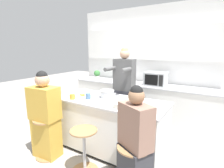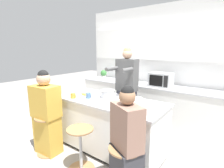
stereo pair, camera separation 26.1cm
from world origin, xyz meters
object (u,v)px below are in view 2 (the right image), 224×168
object	(u,v)px
person_wrapped_blanket	(46,115)
potted_plant	(104,74)
cooking_pot	(108,94)
banana_bunch	(84,94)
bar_stool_center	(81,148)
person_seated_near	(126,150)
fruit_bowl	(118,105)
kitchen_island	(109,125)
bar_stool_leftmost	(48,133)
person_cooking	(126,93)
coffee_cup_far	(88,95)
microwave	(161,80)
coffee_cup_near	(73,96)

from	to	relation	value
person_wrapped_blanket	potted_plant	bearing A→B (deg)	100.75
cooking_pot	banana_bunch	world-z (taller)	cooking_pot
bar_stool_center	person_seated_near	size ratio (longest dim) A/B	0.47
person_seated_near	fruit_bowl	size ratio (longest dim) A/B	6.02
kitchen_island	bar_stool_leftmost	xyz separation A→B (m)	(-0.75, -0.68, -0.10)
person_wrapped_blanket	person_cooking	bearing A→B (deg)	57.75
kitchen_island	potted_plant	world-z (taller)	potted_plant
banana_bunch	fruit_bowl	bearing A→B (deg)	-12.13
person_cooking	potted_plant	distance (m)	1.56
person_wrapped_blanket	person_seated_near	size ratio (longest dim) A/B	1.04
bar_stool_leftmost	fruit_bowl	world-z (taller)	fruit_bowl
person_wrapped_blanket	coffee_cup_far	bearing A→B (deg)	46.87
bar_stool_leftmost	cooking_pot	xyz separation A→B (m)	(0.64, 0.78, 0.61)
person_seated_near	banana_bunch	bearing A→B (deg)	-178.51
person_wrapped_blanket	banana_bunch	bearing A→B (deg)	65.51
kitchen_island	bar_stool_center	xyz separation A→B (m)	(0.00, -0.65, -0.10)
bar_stool_center	microwave	size ratio (longest dim) A/B	1.35
coffee_cup_near	potted_plant	world-z (taller)	potted_plant
bar_stool_leftmost	potted_plant	world-z (taller)	potted_plant
person_cooking	microwave	distance (m)	0.92
bar_stool_leftmost	bar_stool_center	xyz separation A→B (m)	(0.75, 0.03, 0.00)
bar_stool_leftmost	coffee_cup_far	distance (m)	0.90
fruit_bowl	cooking_pot	bearing A→B (deg)	143.81
banana_bunch	potted_plant	distance (m)	1.76
cooking_pot	person_seated_near	bearing A→B (deg)	-41.60
bar_stool_center	person_seated_near	bearing A→B (deg)	-1.21
person_wrapped_blanket	banana_bunch	size ratio (longest dim) A/B	10.31
bar_stool_leftmost	bar_stool_center	world-z (taller)	same
microwave	person_cooking	bearing A→B (deg)	-113.75
bar_stool_leftmost	bar_stool_center	size ratio (longest dim) A/B	1.00
bar_stool_leftmost	microwave	distance (m)	2.49
microwave	potted_plant	world-z (taller)	microwave
kitchen_island	bar_stool_center	size ratio (longest dim) A/B	2.95
person_cooking	banana_bunch	world-z (taller)	person_cooking
bar_stool_leftmost	banana_bunch	distance (m)	0.88
person_wrapped_blanket	kitchen_island	bearing A→B (deg)	36.84
potted_plant	fruit_bowl	bearing A→B (deg)	-45.82
person_wrapped_blanket	microwave	distance (m)	2.42
bar_stool_leftmost	potted_plant	distance (m)	2.38
bar_stool_center	cooking_pot	size ratio (longest dim) A/B	1.92
coffee_cup_far	person_cooking	bearing A→B (deg)	71.20
person_seated_near	person_cooking	bearing A→B (deg)	149.61
bar_stool_center	coffee_cup_far	distance (m)	0.85
coffee_cup_near	bar_stool_leftmost	bearing A→B (deg)	-116.65
person_wrapped_blanket	coffee_cup_near	world-z (taller)	person_wrapped_blanket
bar_stool_leftmost	fruit_bowl	xyz separation A→B (m)	(1.08, 0.46, 0.58)
person_seated_near	coffee_cup_far	xyz separation A→B (m)	(-1.09, 0.54, 0.33)
bar_stool_center	coffee_cup_far	size ratio (longest dim) A/B	5.51
person_cooking	coffee_cup_near	size ratio (longest dim) A/B	14.38
person_cooking	person_seated_near	xyz separation A→B (m)	(0.83, -1.32, -0.26)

